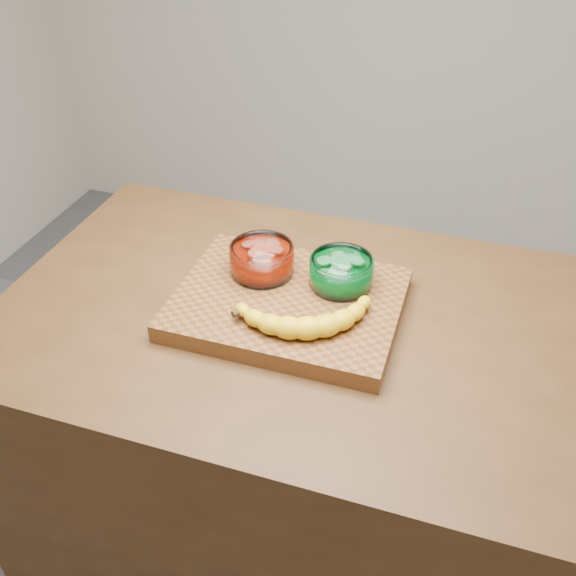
% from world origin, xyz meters
% --- Properties ---
extents(ground, '(3.50, 3.50, 0.00)m').
position_xyz_m(ground, '(0.00, 0.00, 0.00)').
color(ground, '#58585C').
rests_on(ground, ground).
extents(counter, '(1.20, 0.80, 0.90)m').
position_xyz_m(counter, '(0.00, 0.00, 0.45)').
color(counter, '#492D16').
rests_on(counter, ground).
extents(cutting_board, '(0.45, 0.35, 0.04)m').
position_xyz_m(cutting_board, '(0.00, 0.00, 0.92)').
color(cutting_board, brown).
rests_on(cutting_board, counter).
extents(bowl_red, '(0.13, 0.13, 0.06)m').
position_xyz_m(bowl_red, '(-0.08, 0.06, 0.97)').
color(bowl_red, white).
rests_on(bowl_red, cutting_board).
extents(bowl_green, '(0.13, 0.13, 0.06)m').
position_xyz_m(bowl_green, '(0.09, 0.07, 0.97)').
color(bowl_green, white).
rests_on(bowl_green, cutting_board).
extents(banana, '(0.28, 0.18, 0.04)m').
position_xyz_m(banana, '(0.05, -0.06, 0.96)').
color(banana, gold).
rests_on(banana, cutting_board).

